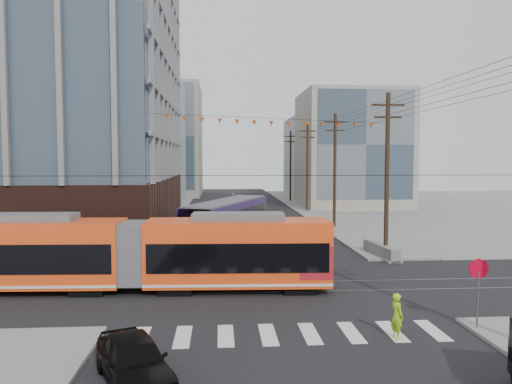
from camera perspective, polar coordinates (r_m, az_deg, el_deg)
ground at (r=22.51m, az=2.71°, el=-13.37°), size 160.00×160.00×0.00m
bg_bldg_nw_near at (r=74.79m, az=-15.38°, el=5.44°), size 18.00×16.00×18.00m
bg_bldg_ne_near at (r=71.82m, az=10.84°, el=4.78°), size 14.00×14.00×16.00m
bg_bldg_nw_far at (r=94.10m, az=-11.22°, el=5.73°), size 16.00×18.00×20.00m
bg_bldg_ne_far at (r=91.70m, az=8.79°, el=3.94°), size 16.00×16.00×14.00m
utility_pole_far at (r=78.15m, az=3.96°, el=2.92°), size 0.30×0.30×11.00m
streetcar at (r=25.93m, az=-13.71°, el=-6.88°), size 19.69×3.61×3.78m
city_bus at (r=39.06m, az=-3.31°, el=-3.40°), size 7.13×12.57×3.53m
black_sedan at (r=15.88m, az=-13.75°, el=-18.16°), size 3.26×4.59×1.45m
parked_car_silver at (r=36.72m, az=-8.72°, el=-5.47°), size 2.85×4.93×1.54m
parked_car_white at (r=42.19m, az=-7.70°, el=-4.47°), size 2.30×4.47×1.24m
parked_car_grey at (r=43.62m, az=-8.44°, el=-4.23°), size 2.18×4.37×1.19m
pedestrian at (r=19.67m, az=15.82°, el=-13.47°), size 0.53×0.69×1.70m
stop_sign at (r=21.31m, az=24.01°, el=-10.96°), size 0.82×0.82×2.66m
jersey_barrier at (r=35.05m, az=14.09°, el=-6.52°), size 1.50×4.50×0.88m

